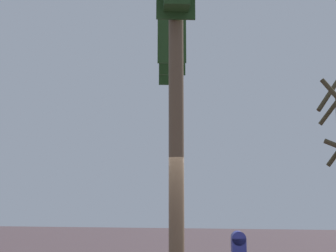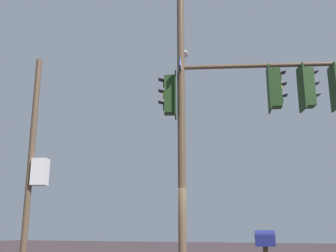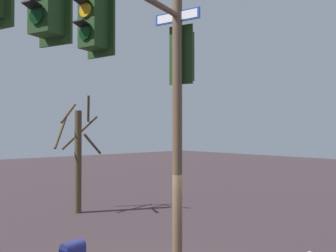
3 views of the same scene
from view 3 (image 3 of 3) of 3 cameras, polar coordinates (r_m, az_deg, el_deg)
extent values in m
cylinder|color=brown|center=(7.69, 1.49, 3.72)|extent=(0.22, 0.22, 8.09)
cube|color=#1E3D19|center=(5.81, -11.90, 17.32)|extent=(0.38, 0.42, 1.10)
cube|color=#1E3D19|center=(5.92, -10.66, 16.96)|extent=(0.17, 0.55, 1.30)
cylinder|color=#F2A814|center=(5.70, -13.15, 17.68)|extent=(0.08, 0.22, 0.22)
cube|color=black|center=(5.70, -13.73, 18.98)|extent=(0.21, 0.24, 0.06)
cylinder|color=black|center=(5.61, -13.16, 14.38)|extent=(0.08, 0.22, 0.22)
cube|color=black|center=(5.59, -13.75, 15.70)|extent=(0.21, 0.24, 0.06)
cylinder|color=black|center=(5.01, -20.34, 16.27)|extent=(0.11, 0.22, 0.22)
cube|color=black|center=(5.00, -20.99, 17.75)|extent=(0.23, 0.25, 0.06)
cube|color=#1E3D19|center=(8.13, 2.64, 11.11)|extent=(0.40, 0.44, 1.10)
cube|color=#1E3D19|center=(7.98, 2.09, 11.34)|extent=(0.23, 0.54, 1.30)
cylinder|color=#2F0403|center=(8.35, 3.14, 13.18)|extent=(0.10, 0.22, 0.22)
cube|color=black|center=(8.44, 3.37, 13.86)|extent=(0.22, 0.25, 0.06)
cylinder|color=#F2A814|center=(8.27, 3.14, 10.89)|extent=(0.10, 0.22, 0.22)
cube|color=black|center=(8.36, 3.37, 11.61)|extent=(0.22, 0.25, 0.06)
cylinder|color=black|center=(8.21, 3.15, 8.57)|extent=(0.10, 0.22, 0.22)
cube|color=black|center=(8.30, 3.37, 9.31)|extent=(0.22, 0.25, 0.06)
cube|color=navy|center=(8.06, 1.48, 17.11)|extent=(0.33, 1.07, 0.24)
cube|color=white|center=(8.04, 1.42, 17.14)|extent=(0.28, 0.96, 0.18)
cylinder|color=navy|center=(7.14, -15.02, -18.29)|extent=(0.48, 0.33, 0.24)
cylinder|color=#4A3B27|center=(15.57, -14.23, -5.54)|extent=(0.30, 0.30, 4.31)
cylinder|color=#4A3B27|center=(16.26, -13.98, -1.06)|extent=(1.38, 0.94, 1.53)
cylinder|color=#4A3B27|center=(15.54, -12.64, 2.74)|extent=(0.53, 0.86, 1.11)
cylinder|color=#4A3B27|center=(15.18, -12.03, -2.83)|extent=(1.26, 0.82, 0.93)
cylinder|color=#4A3B27|center=(15.81, -15.67, 1.98)|extent=(0.96, 0.59, 0.90)
cylinder|color=#4A3B27|center=(15.74, -16.72, -0.64)|extent=(1.15, 1.14, 1.55)
camera|label=1|loc=(14.29, 16.31, -7.44)|focal=54.21mm
camera|label=2|loc=(16.06, -35.92, -7.95)|focal=43.37mm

